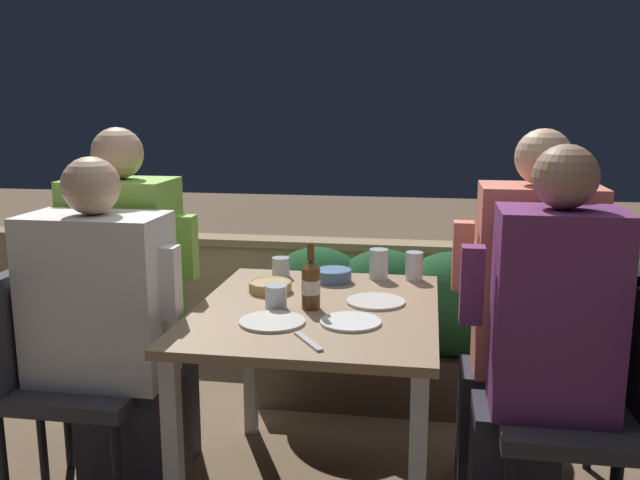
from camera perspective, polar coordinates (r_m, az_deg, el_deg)
parapet_wall at (r=3.92m, az=3.47°, el=-4.58°), size 9.00×0.18×0.64m
dining_table at (r=2.36m, az=-0.29°, el=-7.85°), size 0.82×0.98×0.72m
planter_hedge at (r=3.21m, az=5.35°, el=-6.66°), size 1.14×0.47×0.74m
chair_left_near at (r=2.55m, az=-21.16°, el=-9.42°), size 0.47×0.46×0.86m
person_white_polo at (r=2.43m, az=-17.21°, el=-8.01°), size 0.52×0.26×1.24m
chair_left_far at (r=2.81m, az=-18.92°, el=-7.30°), size 0.47×0.46×0.86m
person_green_blouse at (r=2.69m, az=-15.39°, el=-4.91°), size 0.48×0.26×1.32m
chair_right_near at (r=2.29m, az=22.95°, el=-12.00°), size 0.47×0.46×0.86m
person_purple_stripe at (r=2.20m, az=18.15°, el=-9.07°), size 0.47×0.26×1.29m
chair_right_far at (r=2.57m, az=20.99°, el=-9.25°), size 0.47×0.46×0.86m
person_coral_top at (r=2.49m, az=16.77°, el=-6.26°), size 0.49×0.26×1.32m
beer_bottle at (r=2.29m, az=-0.77°, el=-3.71°), size 0.06×0.06×0.23m
plate_0 at (r=2.17m, az=-4.05°, el=-6.86°), size 0.21×0.21×0.01m
plate_1 at (r=2.39m, az=4.71°, el=-5.19°), size 0.21×0.21×0.01m
plate_2 at (r=2.17m, az=2.59°, el=-6.90°), size 0.20×0.20×0.01m
bowl_0 at (r=2.52m, az=-4.21°, el=-3.85°), size 0.16×0.16×0.04m
bowl_1 at (r=2.65m, az=1.13°, el=-2.93°), size 0.14×0.14×0.05m
glass_cup_0 at (r=2.70m, az=4.97°, el=-2.02°), size 0.08×0.08×0.12m
glass_cup_1 at (r=2.73m, az=-3.32°, el=-2.29°), size 0.07×0.07×0.08m
glass_cup_2 at (r=2.31m, az=-3.72°, el=-4.80°), size 0.07×0.07×0.08m
glass_cup_3 at (r=2.70m, az=7.93°, el=-2.18°), size 0.07×0.07×0.11m
fork_0 at (r=2.00m, az=-0.99°, el=-8.53°), size 0.11×0.15×0.01m
potted_plant at (r=3.36m, az=24.17°, el=-6.13°), size 0.37×0.37×0.73m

